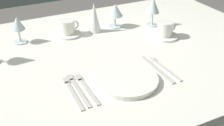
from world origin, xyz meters
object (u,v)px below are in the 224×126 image
(fork_salad, at_px, (72,91))
(coffee_cup_left, at_px, (68,27))
(wine_glass_right, at_px, (153,7))
(napkin_folded, at_px, (94,17))
(fork_inner, at_px, (77,89))
(spoon_soup, at_px, (161,66))
(wine_glass_far, at_px, (18,25))
(dinner_knife, at_px, (158,70))
(coffee_cup_right, at_px, (165,29))
(wine_glass_left, at_px, (115,11))
(dinner_plate, at_px, (126,80))
(fork_outer, at_px, (86,88))

(fork_salad, xyz_separation_m, coffee_cup_left, (0.15, 0.47, 0.04))
(wine_glass_right, xyz_separation_m, napkin_folded, (-0.30, 0.06, -0.03))
(fork_inner, distance_m, wine_glass_right, 0.69)
(spoon_soup, distance_m, wine_glass_far, 0.68)
(fork_inner, relative_size, dinner_knife, 0.96)
(coffee_cup_right, bearing_deg, wine_glass_left, 126.14)
(dinner_knife, distance_m, napkin_folded, 0.47)
(fork_salad, distance_m, wine_glass_left, 0.62)
(fork_inner, height_order, wine_glass_left, wine_glass_left)
(dinner_knife, height_order, spoon_soup, spoon_soup)
(napkin_folded, bearing_deg, dinner_knife, -80.85)
(coffee_cup_left, relative_size, napkin_folded, 0.64)
(wine_glass_left, bearing_deg, fork_inner, -130.05)
(coffee_cup_right, bearing_deg, fork_salad, -157.14)
(dinner_knife, bearing_deg, dinner_plate, -173.33)
(fork_inner, bearing_deg, dinner_knife, -3.08)
(dinner_plate, xyz_separation_m, spoon_soup, (0.18, 0.04, -0.01))
(dinner_plate, distance_m, wine_glass_right, 0.58)
(fork_inner, height_order, fork_salad, same)
(fork_outer, bearing_deg, dinner_knife, -1.76)
(fork_outer, bearing_deg, wine_glass_far, 105.45)
(dinner_knife, relative_size, wine_glass_left, 1.84)
(fork_salad, bearing_deg, fork_outer, -0.91)
(coffee_cup_right, bearing_deg, dinner_knife, -129.74)
(dinner_knife, xyz_separation_m, wine_glass_right, (0.23, 0.40, 0.10))
(coffee_cup_left, distance_m, napkin_folded, 0.14)
(wine_glass_right, bearing_deg, wine_glass_left, 159.87)
(fork_inner, bearing_deg, dinner_plate, -11.23)
(wine_glass_far, bearing_deg, coffee_cup_right, -21.25)
(wine_glass_left, height_order, napkin_folded, napkin_folded)
(fork_outer, relative_size, coffee_cup_left, 2.15)
(fork_outer, bearing_deg, fork_salad, 179.09)
(fork_inner, distance_m, dinner_knife, 0.34)
(fork_inner, relative_size, spoon_soup, 1.06)
(fork_outer, xyz_separation_m, coffee_cup_right, (0.51, 0.24, 0.04))
(napkin_folded, bearing_deg, wine_glass_left, 3.47)
(dinner_plate, relative_size, coffee_cup_left, 2.50)
(wine_glass_right, bearing_deg, fork_salad, -146.36)
(fork_inner, distance_m, wine_glass_far, 0.50)
(coffee_cup_left, height_order, wine_glass_right, wine_glass_right)
(fork_outer, bearing_deg, fork_inner, 163.85)
(coffee_cup_left, xyz_separation_m, wine_glass_left, (0.25, -0.01, 0.04))
(fork_outer, height_order, wine_glass_right, wine_glass_right)
(wine_glass_far, xyz_separation_m, napkin_folded, (0.37, -0.04, -0.01))
(wine_glass_left, relative_size, wine_glass_right, 0.84)
(spoon_soup, distance_m, coffee_cup_left, 0.52)
(fork_salad, distance_m, wine_glass_far, 0.50)
(wine_glass_far, bearing_deg, coffee_cup_left, -4.70)
(dinner_knife, distance_m, wine_glass_far, 0.67)
(spoon_soup, xyz_separation_m, coffee_cup_left, (-0.24, 0.46, 0.04))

